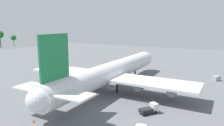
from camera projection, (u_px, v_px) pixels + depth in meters
ground_plane at (112, 88)px, 76.06m from camera, size 288.74×288.74×0.00m
cargo_airplane at (112, 72)px, 74.76m from camera, size 72.19×59.80×20.35m
catering_truck at (150, 109)px, 54.42m from camera, size 5.11×4.53×2.51m
cargo_container_fore at (216, 78)px, 86.32m from camera, size 3.58×3.36×1.88m
safety_cone_nose at (147, 71)px, 103.14m from camera, size 0.42×0.42×0.60m
safety_cone_tail at (33, 121)px, 49.42m from camera, size 0.59×0.59×0.84m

